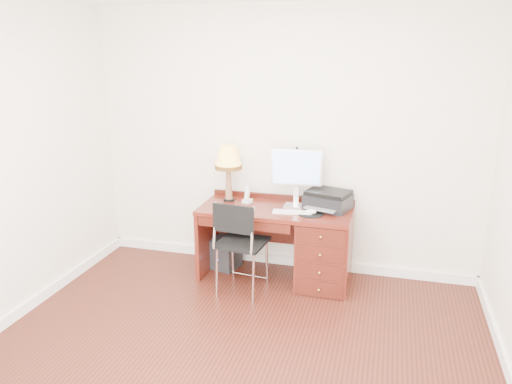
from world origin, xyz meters
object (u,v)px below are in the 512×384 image
(desk, at_px, (307,243))
(equipment_box, at_px, (225,253))
(monitor, at_px, (297,171))
(phone, at_px, (247,198))
(chair, at_px, (240,238))
(leg_lamp, at_px, (228,161))
(printer, at_px, (328,200))

(desk, xyz_separation_m, equipment_box, (-0.90, 0.10, -0.25))
(desk, xyz_separation_m, monitor, (-0.14, 0.13, 0.70))
(monitor, height_order, phone, monitor)
(chair, bearing_deg, leg_lamp, 123.58)
(monitor, relative_size, leg_lamp, 1.00)
(phone, relative_size, chair, 0.19)
(equipment_box, bearing_deg, leg_lamp, 32.57)
(phone, xyz_separation_m, chair, (0.07, -0.51, -0.24))
(leg_lamp, bearing_deg, monitor, 1.54)
(leg_lamp, bearing_deg, printer, 0.27)
(leg_lamp, xyz_separation_m, phone, (0.21, -0.02, -0.37))
(monitor, distance_m, printer, 0.42)
(monitor, bearing_deg, desk, -49.22)
(leg_lamp, distance_m, chair, 0.85)
(printer, bearing_deg, monitor, -166.15)
(monitor, relative_size, equipment_box, 1.78)
(monitor, bearing_deg, leg_lamp, 174.51)
(leg_lamp, distance_m, phone, 0.42)
(monitor, xyz_separation_m, leg_lamp, (-0.70, -0.02, 0.06))
(printer, bearing_deg, phone, -161.77)
(printer, relative_size, phone, 2.79)
(printer, height_order, chair, printer)
(leg_lamp, relative_size, chair, 0.62)
(phone, bearing_deg, monitor, 19.86)
(chair, relative_size, equipment_box, 2.87)
(equipment_box, bearing_deg, chair, -43.00)
(monitor, xyz_separation_m, chair, (-0.42, -0.55, -0.55))
(printer, height_order, equipment_box, printer)
(printer, relative_size, leg_lamp, 0.85)
(monitor, bearing_deg, chair, -134.83)
(desk, distance_m, equipment_box, 0.94)
(printer, bearing_deg, chair, -128.10)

